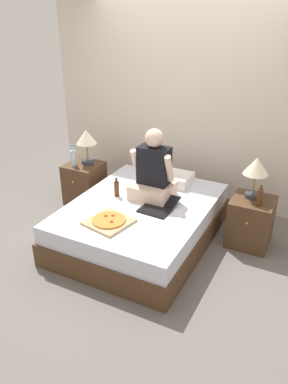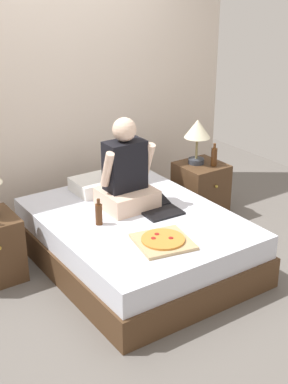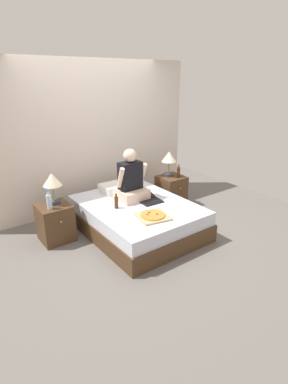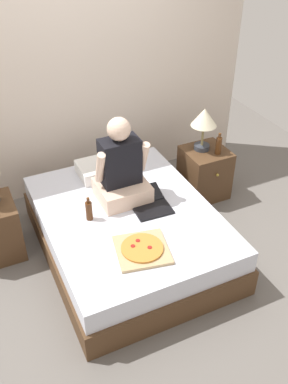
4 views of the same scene
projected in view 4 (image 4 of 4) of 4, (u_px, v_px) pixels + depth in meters
The scene contains 11 objects.
ground_plane at pixel (129, 249), 3.98m from camera, with size 5.83×5.83×0.00m, color #66605B.
wall_back at pixel (73, 74), 4.20m from camera, with size 3.83×0.12×2.50m, color beige.
bed at pixel (128, 231), 3.85m from camera, with size 1.46×1.88×0.45m.
nightstand_right at pixel (204, 173), 4.55m from camera, with size 0.44×0.47×0.54m.
lamp_on_right_nightstand at pixel (204, 120), 4.23m from camera, with size 0.26×0.26×0.45m.
beer_bottle at pixel (219, 145), 4.28m from camera, with size 0.06×0.06×0.23m.
pillow at pixel (105, 167), 4.18m from camera, with size 0.52×0.34×0.12m, color white.
person_seated at pixel (121, 170), 3.72m from camera, with size 0.47×0.40×0.78m.
laptop at pixel (150, 204), 3.76m from camera, with size 0.34×0.43×0.07m.
pizza_box at pixel (142, 249), 3.30m from camera, with size 0.47×0.47×0.05m.
beer_bottle_on_bed at pixel (89, 210), 3.58m from camera, with size 0.06×0.06×0.22m.
Camera 4 is at (-1.12, -2.70, 2.75)m, focal length 40.00 mm.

